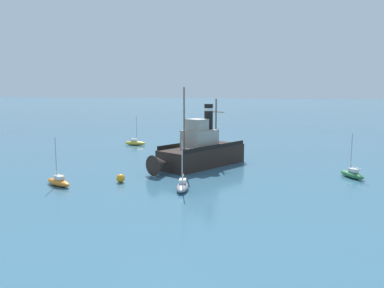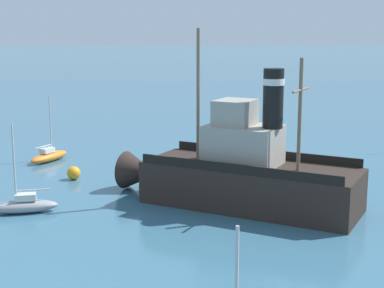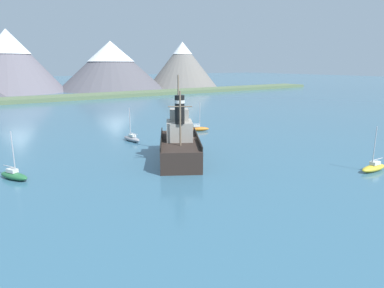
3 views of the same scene
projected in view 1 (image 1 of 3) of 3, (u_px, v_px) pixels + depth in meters
ground_plane at (192, 167)px, 50.86m from camera, size 600.00×600.00×0.00m
old_tugboat at (199, 152)px, 50.90m from camera, size 10.27×14.10×9.90m
sailboat_green at (352, 174)px, 44.67m from camera, size 2.70×3.89×4.90m
sailboat_orange at (59, 182)px, 41.08m from camera, size 3.83×2.89×4.90m
sailboat_yellow at (135, 143)px, 69.68m from camera, size 3.85×1.30×4.90m
sailboat_grey at (183, 186)px, 39.28m from camera, size 1.66×3.92×4.90m
mooring_buoy at (121, 178)px, 42.47m from camera, size 0.89×0.89×0.89m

